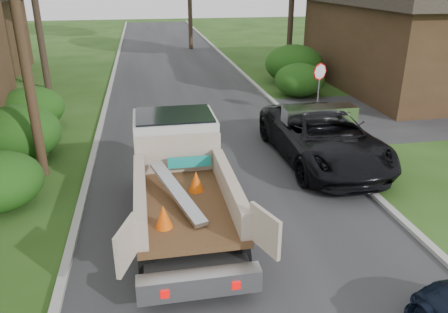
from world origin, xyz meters
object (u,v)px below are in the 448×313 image
(stop_sign, at_px, (319,79))
(black_pickup, at_px, (323,136))
(flatbed_truck, at_px, (179,166))
(house_right, at_px, (421,29))
(utility_pole, at_px, (15,3))

(stop_sign, relative_size, black_pickup, 0.39)
(flatbed_truck, height_order, black_pickup, flatbed_truck)
(house_right, distance_m, flatbed_truck, 18.87)
(stop_sign, height_order, flatbed_truck, stop_sign)
(stop_sign, xyz_separation_m, flatbed_truck, (-6.62, -7.03, -0.50))
(utility_pole, relative_size, black_pickup, 1.59)
(house_right, xyz_separation_m, black_pickup, (-9.40, -9.50, -2.28))
(flatbed_truck, relative_size, black_pickup, 0.98)
(stop_sign, height_order, utility_pole, utility_pole)
(stop_sign, bearing_deg, house_right, 32.66)
(utility_pole, relative_size, flatbed_truck, 1.61)
(utility_pole, height_order, black_pickup, utility_pole)
(stop_sign, height_order, house_right, house_right)
(utility_pole, distance_m, house_right, 20.66)
(house_right, bearing_deg, utility_pole, -153.99)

